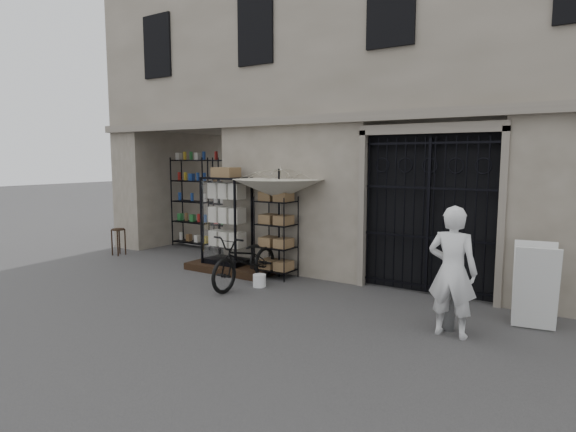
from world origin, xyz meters
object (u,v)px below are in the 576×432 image
Objects in this scene: market_umbrella at (279,184)px; easel_sign at (535,286)px; wire_rack at (276,238)px; wooden_stool at (119,241)px; shopkeeper at (450,335)px; bicycle at (246,286)px; white_bucket at (259,281)px; steel_bollard at (449,300)px; display_cabinet at (227,225)px.

easel_sign is (4.86, -0.51, -1.32)m from market_umbrella.
easel_sign is at bearing -11.07° from wire_rack.
wooden_stool is at bearing -175.51° from market_umbrella.
bicycle is at bearing -6.62° from shopkeeper.
bicycle reaches higher than white_bucket.
wooden_stool is 9.60m from easel_sign.
white_bucket is 3.75m from steel_bollard.
market_umbrella reaches higher than shopkeeper.
market_umbrella is at bearing 98.26° from white_bucket.
market_umbrella is at bearing 164.71° from easel_sign.
market_umbrella is at bearing 81.18° from bicycle.
wire_rack is 1.13m from market_umbrella.
white_bucket is (0.15, -0.80, -0.71)m from wire_rack.
steel_bollard reaches higher than white_bucket.
wire_rack is 1.38× the size of easel_sign.
shopkeeper is at bearing -69.98° from steel_bollard.
bicycle is (1.19, -0.83, -1.01)m from display_cabinet.
bicycle is (-0.10, -0.89, -0.83)m from wire_rack.
display_cabinet reaches higher than steel_bollard.
easel_sign reaches higher than white_bucket.
market_umbrella reaches higher than display_cabinet.
shopkeeper is (3.91, -1.47, -1.96)m from market_umbrella.
white_bucket is 0.28× the size of steel_bollard.
wire_rack is 1.22m from bicycle.
wooden_stool is at bearing 173.99° from steel_bollard.
display_cabinet reaches higher than white_bucket.
wire_rack reaches higher than steel_bollard.
bicycle reaches higher than wooden_stool.
display_cabinet reaches higher than bicycle.
bicycle is at bearing -50.44° from display_cabinet.
steel_bollard is 0.50m from shopkeeper.
steel_bollard is (5.16, -1.15, -0.55)m from display_cabinet.
white_bucket is 0.13× the size of bicycle.
wire_rack is at bearing -114.53° from market_umbrella.
wooden_stool is at bearing -6.56° from shopkeeper.
market_umbrella reaches higher than easel_sign.
bicycle is 1.60× the size of easel_sign.
easel_sign is (4.73, 0.35, 0.52)m from white_bucket.
wire_rack is 0.86× the size of bicycle.
wooden_stool is at bearing 171.72° from bicycle.
market_umbrella reaches higher than wire_rack.
wooden_stool is at bearing 168.75° from display_cabinet.
steel_bollard is at bearing -6.01° from wooden_stool.
shopkeeper is at bearing -29.96° from display_cabinet.
display_cabinet is 1.13× the size of shopkeeper.
market_umbrella is 1.38× the size of bicycle.
wire_rack is 4.74m from wooden_stool.
steel_bollard is at bearing -6.32° from white_bucket.
white_bucket is 0.14× the size of shopkeeper.
wire_rack is 1.08m from white_bucket.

